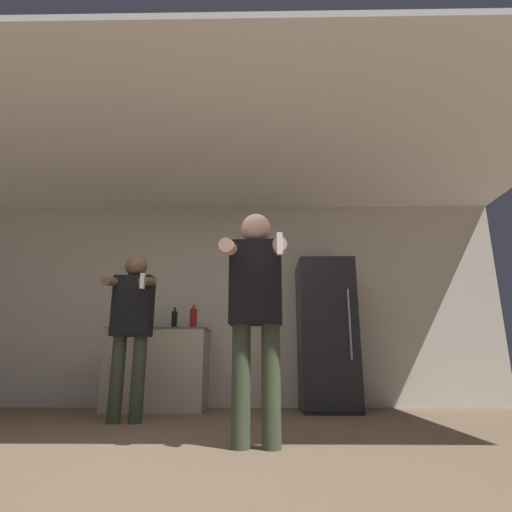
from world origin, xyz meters
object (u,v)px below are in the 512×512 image
Objects in this scene: bottle_brown_liquor at (174,320)px; person_woman_foreground at (256,302)px; person_man_side at (132,321)px; bottle_tall_gin at (130,322)px; bottle_green_wine at (151,319)px; refrigerator at (326,334)px; bottle_clear_vodka at (193,318)px.

person_woman_foreground reaches higher than bottle_brown_liquor.
person_woman_foreground is (1.01, -2.05, -0.09)m from bottle_brown_liquor.
person_woman_foreground is at bearing -63.85° from bottle_brown_liquor.
bottle_brown_liquor is 0.18× the size of person_man_side.
person_woman_foreground is at bearing -53.18° from bottle_tall_gin.
person_woman_foreground reaches higher than person_man_side.
person_man_side is at bearing 138.26° from person_woman_foreground.
bottle_tall_gin is 0.25m from bottle_green_wine.
bottle_brown_liquor is at bearing 0.00° from bottle_tall_gin.
refrigerator reaches higher than person_man_side.
person_man_side is (-0.19, -0.99, -0.11)m from bottle_brown_liquor.
bottle_brown_liquor is at bearing 116.15° from person_woman_foreground.
bottle_green_wine is (0.25, 0.00, 0.03)m from bottle_tall_gin.
refrigerator is 5.48× the size of bottle_clear_vodka.
bottle_clear_vodka is 1.11× the size of bottle_brown_liquor.
person_man_side reaches higher than bottle_green_wine.
bottle_green_wine is (-2.07, 0.08, 0.18)m from refrigerator.
bottle_green_wine is at bearing -180.00° from bottle_clear_vodka.
person_woman_foreground is at bearing -41.74° from person_man_side.
person_man_side reaches higher than bottle_brown_liquor.
bottle_tall_gin is at bearing 180.00° from bottle_green_wine.
bottle_tall_gin is at bearing -180.00° from bottle_clear_vodka.
refrigerator is at bearing -2.26° from bottle_green_wine.
refrigerator is at bearing -2.02° from bottle_tall_gin.
bottle_green_wine is 0.20× the size of person_man_side.
bottle_clear_vodka is at bearing 0.00° from bottle_tall_gin.
person_woman_foreground is (-0.78, -1.97, 0.08)m from refrigerator.
bottle_tall_gin is 1.05m from person_man_side.
person_man_side is at bearing -155.34° from refrigerator.
person_man_side is (0.10, -0.99, -0.12)m from bottle_green_wine.
bottle_brown_liquor reaches higher than bottle_tall_gin.
bottle_clear_vodka is 2.20m from person_woman_foreground.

